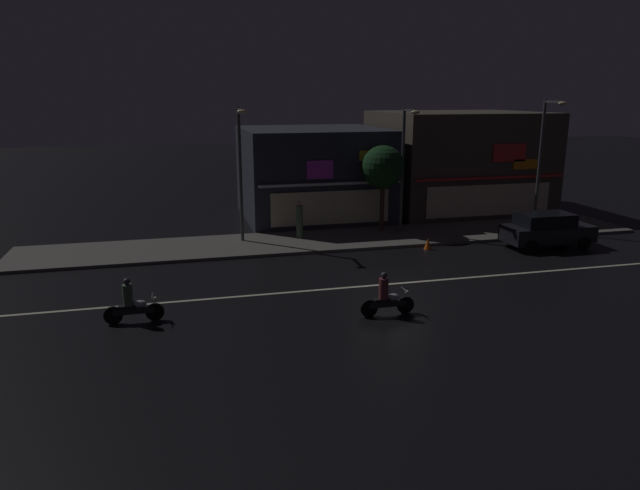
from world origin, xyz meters
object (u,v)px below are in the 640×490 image
object	(u,v)px
parked_car_near_kerb	(547,229)
traffic_cone	(428,244)
pedestrian_on_sidewalk	(300,221)
motorcycle_lead	(132,304)
motorcycle_following	(386,297)
streetlamp_mid	(405,159)
streetlamp_west	(241,163)
streetlamp_east	(543,154)

from	to	relation	value
parked_car_near_kerb	traffic_cone	bearing A→B (deg)	170.04
parked_car_near_kerb	traffic_cone	xyz separation A→B (m)	(-5.74, 1.01, -0.59)
pedestrian_on_sidewalk	parked_car_near_kerb	size ratio (longest dim) A/B	0.44
motorcycle_lead	motorcycle_following	size ratio (longest dim) A/B	1.00
streetlamp_mid	motorcycle_lead	world-z (taller)	streetlamp_mid
parked_car_near_kerb	motorcycle_lead	size ratio (longest dim) A/B	2.26
streetlamp_west	streetlamp_east	bearing A→B (deg)	-4.18
parked_car_near_kerb	traffic_cone	size ratio (longest dim) A/B	7.82
motorcycle_following	parked_car_near_kerb	bearing A→B (deg)	-146.90
parked_car_near_kerb	streetlamp_mid	bearing A→B (deg)	144.71
streetlamp_east	parked_car_near_kerb	bearing A→B (deg)	-116.54
streetlamp_mid	traffic_cone	world-z (taller)	streetlamp_mid
streetlamp_west	motorcycle_lead	bearing A→B (deg)	-116.77
streetlamp_east	parked_car_near_kerb	world-z (taller)	streetlamp_east
parked_car_near_kerb	traffic_cone	world-z (taller)	parked_car_near_kerb
streetlamp_west	motorcycle_lead	world-z (taller)	streetlamp_west
parked_car_near_kerb	streetlamp_east	bearing A→B (deg)	63.46
streetlamp_east	motorcycle_lead	bearing A→B (deg)	-158.07
motorcycle_lead	pedestrian_on_sidewalk	bearing A→B (deg)	-133.39
streetlamp_west	streetlamp_mid	size ratio (longest dim) A/B	1.01
streetlamp_mid	pedestrian_on_sidewalk	xyz separation A→B (m)	(-5.52, 0.11, -2.95)
streetlamp_east	pedestrian_on_sidewalk	distance (m)	13.27
parked_car_near_kerb	motorcycle_following	bearing A→B (deg)	-148.23
streetlamp_mid	traffic_cone	size ratio (longest dim) A/B	11.65
motorcycle_following	streetlamp_mid	bearing A→B (deg)	-113.24
pedestrian_on_sidewalk	motorcycle_lead	xyz separation A→B (m)	(-7.61, -9.46, -0.38)
streetlamp_east	traffic_cone	bearing A→B (deg)	-164.70
streetlamp_mid	motorcycle_following	world-z (taller)	streetlamp_mid
streetlamp_east	motorcycle_lead	world-z (taller)	streetlamp_east
pedestrian_on_sidewalk	traffic_cone	bearing A→B (deg)	4.22
motorcycle_lead	traffic_cone	world-z (taller)	motorcycle_lead
streetlamp_mid	motorcycle_lead	bearing A→B (deg)	-144.53
parked_car_near_kerb	streetlamp_west	bearing A→B (deg)	163.78
streetlamp_west	parked_car_near_kerb	distance (m)	15.13
pedestrian_on_sidewalk	traffic_cone	distance (m)	6.49
pedestrian_on_sidewalk	traffic_cone	size ratio (longest dim) A/B	3.41
streetlamp_mid	parked_car_near_kerb	distance (m)	7.77
motorcycle_lead	motorcycle_following	distance (m)	8.33
motorcycle_lead	streetlamp_west	bearing A→B (deg)	-121.35
streetlamp_mid	traffic_cone	xyz separation A→B (m)	(0.07, -3.11, -3.69)
streetlamp_west	pedestrian_on_sidewalk	bearing A→B (deg)	1.74
pedestrian_on_sidewalk	motorcycle_following	xyz separation A→B (m)	(0.60, -10.87, -0.38)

